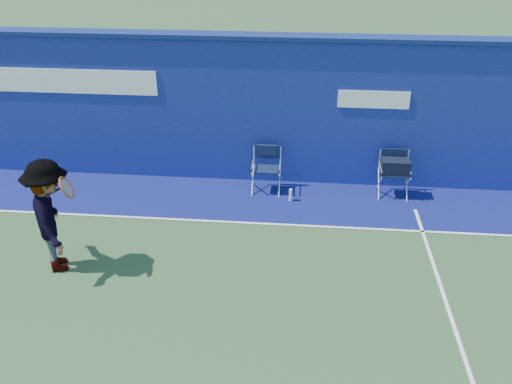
# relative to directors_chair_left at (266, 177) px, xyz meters

# --- Properties ---
(ground) EXTENTS (80.00, 80.00, 0.00)m
(ground) POSITION_rel_directors_chair_left_xyz_m (-1.52, -4.55, -0.31)
(ground) COLOR #2E4E2A
(ground) RESTS_ON ground
(stadium_wall) EXTENTS (24.00, 0.50, 3.08)m
(stadium_wall) POSITION_rel_directors_chair_left_xyz_m (-1.53, 0.65, 1.24)
(stadium_wall) COLOR navy
(stadium_wall) RESTS_ON ground
(out_of_bounds_strip) EXTENTS (24.00, 1.80, 0.01)m
(out_of_bounds_strip) POSITION_rel_directors_chair_left_xyz_m (-1.52, -0.45, -0.31)
(out_of_bounds_strip) COLOR #0D1456
(out_of_bounds_strip) RESTS_ON ground
(court_lines) EXTENTS (24.00, 12.00, 0.01)m
(court_lines) POSITION_rel_directors_chair_left_xyz_m (-1.52, -3.95, -0.30)
(court_lines) COLOR white
(court_lines) RESTS_ON out_of_bounds_strip
(directors_chair_left) EXTENTS (0.56, 0.52, 0.94)m
(directors_chair_left) POSITION_rel_directors_chair_left_xyz_m (0.00, 0.00, 0.00)
(directors_chair_left) COLOR silver
(directors_chair_left) RESTS_ON ground
(directors_chair_right) EXTENTS (0.56, 0.50, 0.94)m
(directors_chair_right) POSITION_rel_directors_chair_left_xyz_m (2.58, 0.03, 0.08)
(directors_chair_right) COLOR silver
(directors_chair_right) RESTS_ON ground
(water_bottle) EXTENTS (0.07, 0.07, 0.26)m
(water_bottle) POSITION_rel_directors_chair_left_xyz_m (0.52, -0.39, -0.18)
(water_bottle) COLOR silver
(water_bottle) RESTS_ON ground
(tennis_player) EXTENTS (1.19, 1.42, 1.91)m
(tennis_player) POSITION_rel_directors_chair_left_xyz_m (-3.18, -2.99, 0.65)
(tennis_player) COLOR #EA4738
(tennis_player) RESTS_ON ground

